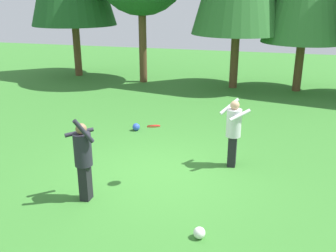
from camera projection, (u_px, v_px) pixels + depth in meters
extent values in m
plane|color=#387A2D|center=(157.00, 175.00, 8.45)|extent=(40.00, 40.00, 0.00)
cube|color=black|center=(85.00, 182.00, 7.33)|extent=(0.19, 0.22, 0.74)
cylinder|color=#23232D|center=(83.00, 150.00, 7.10)|extent=(0.34, 0.34, 0.64)
sphere|color=#8C6647|center=(81.00, 129.00, 6.96)|extent=(0.21, 0.21, 0.21)
cylinder|color=#23232D|center=(79.00, 132.00, 7.18)|extent=(0.47, 0.42, 0.12)
cylinder|color=#23232D|center=(84.00, 131.00, 6.79)|extent=(0.33, 0.30, 0.50)
cube|color=black|center=(232.00, 151.00, 8.77)|extent=(0.19, 0.22, 0.74)
cylinder|color=silver|center=(234.00, 123.00, 8.54)|extent=(0.34, 0.34, 0.65)
sphere|color=tan|center=(235.00, 105.00, 8.41)|extent=(0.21, 0.21, 0.21)
cylinder|color=silver|center=(240.00, 115.00, 8.30)|extent=(0.46, 0.43, 0.23)
cylinder|color=silver|center=(229.00, 107.00, 8.60)|extent=(0.43, 0.41, 0.35)
cylinder|color=red|center=(154.00, 126.00, 7.61)|extent=(0.35, 0.34, 0.14)
sphere|color=blue|center=(136.00, 127.00, 11.15)|extent=(0.22, 0.22, 0.22)
sphere|color=white|center=(199.00, 233.00, 6.22)|extent=(0.20, 0.20, 0.20)
cylinder|color=brown|center=(143.00, 41.00, 16.81)|extent=(0.34, 0.34, 3.74)
cylinder|color=brown|center=(76.00, 30.00, 18.10)|extent=(0.35, 0.35, 4.41)
cylinder|color=brown|center=(236.00, 39.00, 15.69)|extent=(0.35, 0.35, 4.13)
cylinder|color=brown|center=(301.00, 47.00, 15.23)|extent=(0.34, 0.34, 3.62)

